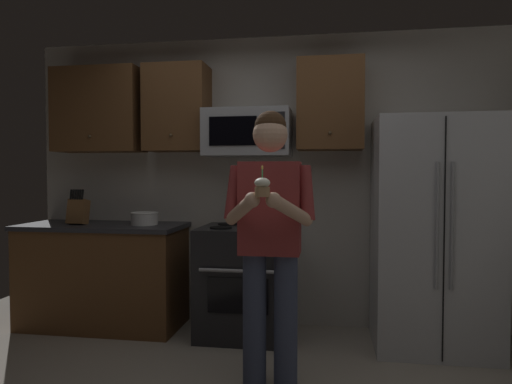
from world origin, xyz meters
TOP-DOWN VIEW (x-y plane):
  - wall_back at (0.00, 1.75)m, footprint 4.40×0.10m
  - oven_range at (-0.15, 1.36)m, footprint 0.76×0.70m
  - microwave at (-0.15, 1.48)m, footprint 0.74×0.41m
  - refrigerator at (1.35, 1.32)m, footprint 0.90×0.75m
  - cabinet_row_upper at (-0.72, 1.53)m, footprint 2.78×0.36m
  - counter_left at (-1.45, 1.38)m, footprint 1.44×0.66m
  - knife_block at (-1.66, 1.33)m, footprint 0.16×0.15m
  - bowl_large_white at (-1.06, 1.38)m, footprint 0.24×0.24m
  - person at (0.18, 0.42)m, footprint 0.60×0.48m
  - cupcake at (0.18, 0.09)m, footprint 0.09×0.09m

SIDE VIEW (x-z plane):
  - oven_range at x=-0.15m, z-range 0.00..0.93m
  - counter_left at x=-1.45m, z-range 0.00..0.92m
  - refrigerator at x=1.35m, z-range 0.00..1.80m
  - bowl_large_white at x=-1.06m, z-range 0.92..1.03m
  - person at x=0.18m, z-range 0.11..1.88m
  - knife_block at x=-1.66m, z-range 0.88..1.20m
  - cupcake at x=0.18m, z-range 1.20..1.38m
  - wall_back at x=0.00m, z-range 0.00..2.60m
  - microwave at x=-0.15m, z-range 1.52..1.92m
  - cabinet_row_upper at x=-0.72m, z-range 1.57..2.33m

